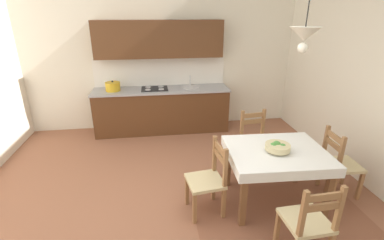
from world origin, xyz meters
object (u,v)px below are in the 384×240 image
object	(u,v)px
kitchen_cabinetry	(161,90)
dining_chair_tv_side	(208,180)
pendant_lamp	(305,35)
dining_table	(276,160)
dining_chair_camera_side	(308,223)
dining_chair_kitchen_side	(255,142)
fruit_bowl	(277,147)
dining_chair_window_side	(339,164)

from	to	relation	value
kitchen_cabinetry	dining_chair_tv_side	xyz separation A→B (m)	(0.45, -2.66, -0.41)
pendant_lamp	dining_chair_tv_side	bearing A→B (deg)	179.15
dining_table	dining_chair_camera_side	world-z (taller)	dining_chair_camera_side
dining_chair_kitchen_side	dining_chair_camera_side	bearing A→B (deg)	-93.63
fruit_bowl	pendant_lamp	world-z (taller)	pendant_lamp
dining_chair_camera_side	dining_chair_kitchen_side	xyz separation A→B (m)	(0.11, 1.76, 0.00)
dining_table	dining_chair_window_side	bearing A→B (deg)	3.50
dining_chair_camera_side	fruit_bowl	xyz separation A→B (m)	(0.04, 0.88, 0.37)
dining_chair_camera_side	fruit_bowl	bearing A→B (deg)	87.50
dining_chair_window_side	pendant_lamp	distance (m)	1.88
dining_chair_kitchen_side	dining_chair_tv_side	bearing A→B (deg)	-135.55
dining_chair_tv_side	fruit_bowl	xyz separation A→B (m)	(0.85, 0.03, 0.37)
dining_chair_window_side	pendant_lamp	size ratio (longest dim) A/B	1.16
dining_chair_kitchen_side	pendant_lamp	distance (m)	1.91
dining_table	pendant_lamp	distance (m)	1.50
dining_chair_window_side	fruit_bowl	world-z (taller)	dining_chair_window_side
kitchen_cabinetry	dining_chair_window_side	distance (m)	3.43
dining_table	dining_chair_tv_side	size ratio (longest dim) A/B	1.33
dining_chair_kitchen_side	dining_chair_window_side	size ratio (longest dim) A/B	1.00
kitchen_cabinetry	dining_table	world-z (taller)	kitchen_cabinetry
dining_table	dining_chair_tv_side	world-z (taller)	dining_chair_tv_side
dining_table	dining_chair_window_side	world-z (taller)	dining_chair_window_side
dining_chair_camera_side	pendant_lamp	bearing A→B (deg)	79.34
kitchen_cabinetry	dining_chair_window_side	size ratio (longest dim) A/B	2.91
dining_chair_window_side	pendant_lamp	bearing A→B (deg)	-171.03
dining_chair_camera_side	dining_chair_kitchen_side	distance (m)	1.76
dining_chair_window_side	fruit_bowl	bearing A→B (deg)	-174.73
kitchen_cabinetry	pendant_lamp	size ratio (longest dim) A/B	3.37
dining_chair_camera_side	fruit_bowl	size ratio (longest dim) A/B	3.10
fruit_bowl	pendant_lamp	xyz separation A→B (m)	(0.12, -0.04, 1.30)
fruit_bowl	pendant_lamp	distance (m)	1.31
dining_chair_tv_side	dining_chair_camera_side	bearing A→B (deg)	-46.15
kitchen_cabinetry	dining_chair_window_side	world-z (taller)	kitchen_cabinetry
dining_chair_tv_side	dining_chair_kitchen_side	bearing A→B (deg)	44.45
dining_table	dining_chair_tv_side	xyz separation A→B (m)	(-0.87, -0.06, -0.18)
fruit_bowl	dining_chair_kitchen_side	bearing A→B (deg)	85.24
dining_chair_kitchen_side	dining_chair_window_side	distance (m)	1.19
kitchen_cabinetry	dining_chair_kitchen_side	bearing A→B (deg)	-51.77
dining_table	dining_chair_kitchen_side	world-z (taller)	dining_chair_kitchen_side
dining_chair_camera_side	pendant_lamp	xyz separation A→B (m)	(0.16, 0.83, 1.67)
dining_chair_window_side	fruit_bowl	distance (m)	1.03
dining_chair_window_side	fruit_bowl	xyz separation A→B (m)	(-0.96, -0.09, 0.37)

